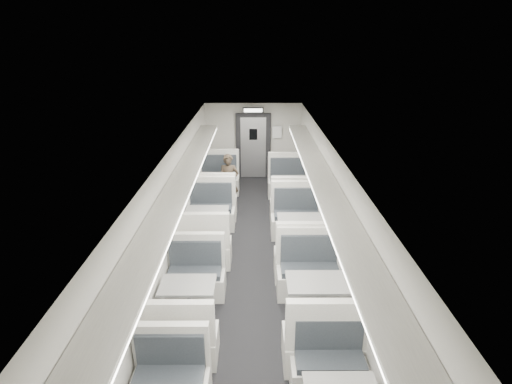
{
  "coord_description": "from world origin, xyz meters",
  "views": [
    {
      "loc": [
        0.05,
        -6.45,
        4.31
      ],
      "look_at": [
        0.07,
        1.86,
        1.07
      ],
      "focal_mm": 28.0,
      "sensor_mm": 36.0,
      "label": 1
    }
  ],
  "objects_px": {
    "exit_sign": "(253,110)",
    "booth_right_a": "(290,193)",
    "booth_left_c": "(189,303)",
    "booth_right_b": "(300,236)",
    "vestibule_door": "(253,147)",
    "booth_left_a": "(216,190)",
    "booth_left_b": "(207,227)",
    "booth_right_c": "(315,302)",
    "passenger": "(229,182)"
  },
  "relations": [
    {
      "from": "exit_sign",
      "to": "booth_right_a",
      "type": "bearing_deg",
      "value": -63.06
    },
    {
      "from": "booth_right_a",
      "to": "exit_sign",
      "type": "height_order",
      "value": "exit_sign"
    },
    {
      "from": "booth_left_c",
      "to": "booth_right_b",
      "type": "distance_m",
      "value": 2.96
    },
    {
      "from": "booth_left_c",
      "to": "vestibule_door",
      "type": "distance_m",
      "value": 7.24
    },
    {
      "from": "booth_left_a",
      "to": "booth_left_c",
      "type": "xyz_separation_m",
      "value": [
        0.0,
        -4.9,
        -0.05
      ]
    },
    {
      "from": "booth_left_b",
      "to": "booth_left_c",
      "type": "relative_size",
      "value": 1.09
    },
    {
      "from": "vestibule_door",
      "to": "exit_sign",
      "type": "bearing_deg",
      "value": -90.0
    },
    {
      "from": "booth_right_a",
      "to": "booth_right_c",
      "type": "distance_m",
      "value": 4.71
    },
    {
      "from": "booth_left_b",
      "to": "exit_sign",
      "type": "relative_size",
      "value": 3.69
    },
    {
      "from": "booth_left_a",
      "to": "booth_right_c",
      "type": "xyz_separation_m",
      "value": [
        2.0,
        -4.94,
        -0.01
      ]
    },
    {
      "from": "booth_left_c",
      "to": "booth_right_c",
      "type": "relative_size",
      "value": 0.92
    },
    {
      "from": "booth_left_c",
      "to": "booth_right_b",
      "type": "relative_size",
      "value": 0.89
    },
    {
      "from": "booth_left_c",
      "to": "booth_right_a",
      "type": "xyz_separation_m",
      "value": [
        2.0,
        4.68,
        0.04
      ]
    },
    {
      "from": "booth_right_a",
      "to": "booth_left_b",
      "type": "bearing_deg",
      "value": -134.39
    },
    {
      "from": "booth_left_b",
      "to": "booth_left_c",
      "type": "distance_m",
      "value": 2.64
    },
    {
      "from": "booth_right_c",
      "to": "passenger",
      "type": "height_order",
      "value": "passenger"
    },
    {
      "from": "booth_left_b",
      "to": "booth_right_a",
      "type": "height_order",
      "value": "booth_right_a"
    },
    {
      "from": "booth_right_b",
      "to": "vestibule_door",
      "type": "height_order",
      "value": "vestibule_door"
    },
    {
      "from": "booth_left_a",
      "to": "exit_sign",
      "type": "xyz_separation_m",
      "value": [
        1.0,
        1.74,
        1.86
      ]
    },
    {
      "from": "booth_left_c",
      "to": "passenger",
      "type": "distance_m",
      "value": 4.68
    },
    {
      "from": "vestibule_door",
      "to": "exit_sign",
      "type": "relative_size",
      "value": 3.39
    },
    {
      "from": "booth_left_a",
      "to": "vestibule_door",
      "type": "xyz_separation_m",
      "value": [
        1.0,
        2.23,
        0.62
      ]
    },
    {
      "from": "booth_left_b",
      "to": "passenger",
      "type": "relative_size",
      "value": 1.55
    },
    {
      "from": "booth_left_a",
      "to": "passenger",
      "type": "xyz_separation_m",
      "value": [
        0.36,
        -0.25,
        0.32
      ]
    },
    {
      "from": "vestibule_door",
      "to": "exit_sign",
      "type": "height_order",
      "value": "exit_sign"
    },
    {
      "from": "booth_left_a",
      "to": "booth_right_a",
      "type": "distance_m",
      "value": 2.01
    },
    {
      "from": "booth_left_b",
      "to": "passenger",
      "type": "bearing_deg",
      "value": 79.9
    },
    {
      "from": "booth_left_a",
      "to": "booth_right_a",
      "type": "xyz_separation_m",
      "value": [
        2.0,
        -0.22,
        -0.01
      ]
    },
    {
      "from": "booth_right_b",
      "to": "vestibule_door",
      "type": "bearing_deg",
      "value": 101.41
    },
    {
      "from": "booth_left_a",
      "to": "booth_right_b",
      "type": "distance_m",
      "value": 3.38
    },
    {
      "from": "booth_right_b",
      "to": "booth_right_c",
      "type": "bearing_deg",
      "value": -90.0
    },
    {
      "from": "booth_right_a",
      "to": "booth_right_b",
      "type": "relative_size",
      "value": 0.98
    },
    {
      "from": "booth_left_b",
      "to": "exit_sign",
      "type": "distance_m",
      "value": 4.54
    },
    {
      "from": "booth_left_a",
      "to": "booth_right_a",
      "type": "relative_size",
      "value": 1.02
    },
    {
      "from": "booth_right_a",
      "to": "vestibule_door",
      "type": "relative_size",
      "value": 1.1
    },
    {
      "from": "booth_left_c",
      "to": "vestibule_door",
      "type": "bearing_deg",
      "value": 82.02
    },
    {
      "from": "booth_right_a",
      "to": "booth_right_b",
      "type": "bearing_deg",
      "value": -90.0
    },
    {
      "from": "vestibule_door",
      "to": "booth_right_c",
      "type": "bearing_deg",
      "value": -82.06
    },
    {
      "from": "booth_left_a",
      "to": "booth_left_c",
      "type": "height_order",
      "value": "booth_left_a"
    },
    {
      "from": "passenger",
      "to": "booth_left_b",
      "type": "bearing_deg",
      "value": -97.07
    },
    {
      "from": "exit_sign",
      "to": "booth_left_b",
      "type": "bearing_deg",
      "value": -104.0
    },
    {
      "from": "booth_left_a",
      "to": "passenger",
      "type": "distance_m",
      "value": 0.54
    },
    {
      "from": "booth_left_b",
      "to": "vestibule_door",
      "type": "xyz_separation_m",
      "value": [
        1.0,
        4.5,
        0.63
      ]
    },
    {
      "from": "booth_right_b",
      "to": "exit_sign",
      "type": "height_order",
      "value": "exit_sign"
    },
    {
      "from": "booth_left_a",
      "to": "exit_sign",
      "type": "relative_size",
      "value": 3.79
    },
    {
      "from": "passenger",
      "to": "vestibule_door",
      "type": "bearing_deg",
      "value": 78.55
    },
    {
      "from": "booth_left_a",
      "to": "booth_left_c",
      "type": "bearing_deg",
      "value": -90.0
    },
    {
      "from": "booth_right_b",
      "to": "booth_right_a",
      "type": "bearing_deg",
      "value": 90.0
    },
    {
      "from": "booth_right_c",
      "to": "exit_sign",
      "type": "height_order",
      "value": "exit_sign"
    },
    {
      "from": "booth_right_b",
      "to": "passenger",
      "type": "height_order",
      "value": "passenger"
    }
  ]
}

